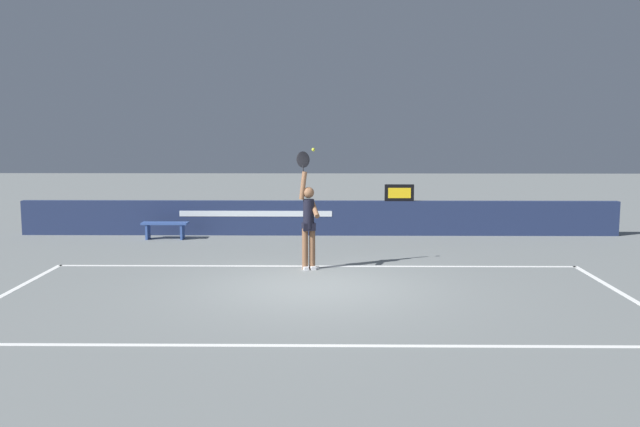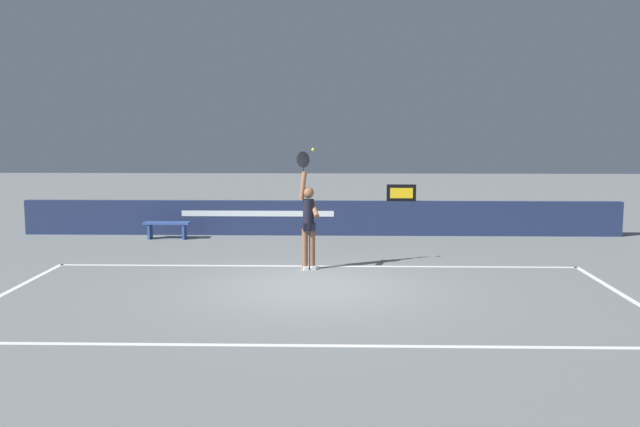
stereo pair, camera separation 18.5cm
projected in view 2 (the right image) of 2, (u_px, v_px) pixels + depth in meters
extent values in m
plane|color=slate|center=(314.00, 287.00, 13.28)|extent=(60.00, 60.00, 0.00)
cube|color=white|center=(317.00, 266.00, 15.18)|extent=(11.21, 0.12, 0.00)
cube|color=white|center=(305.00, 345.00, 9.76)|extent=(11.21, 0.12, 0.00)
cube|color=white|center=(1.00, 295.00, 12.60)|extent=(0.12, 5.58, 0.00)
cube|color=white|center=(630.00, 299.00, 12.33)|extent=(0.12, 5.58, 0.00)
cube|color=white|center=(316.00, 267.00, 15.03)|extent=(0.12, 0.30, 0.00)
cube|color=#1F2B4F|center=(321.00, 218.00, 19.33)|extent=(16.45, 0.23, 0.95)
cube|color=silver|center=(258.00, 214.00, 19.24)|extent=(4.20, 0.01, 0.16)
cube|color=black|center=(401.00, 193.00, 19.19)|extent=(0.80, 0.14, 0.45)
cube|color=yellow|center=(402.00, 193.00, 19.12)|extent=(0.62, 0.01, 0.28)
cylinder|color=brown|center=(312.00, 249.00, 14.84)|extent=(0.13, 0.13, 0.87)
cylinder|color=brown|center=(305.00, 249.00, 14.80)|extent=(0.13, 0.13, 0.87)
cube|color=white|center=(312.00, 267.00, 14.87)|extent=(0.16, 0.26, 0.07)
cube|color=white|center=(305.00, 268.00, 14.84)|extent=(0.16, 0.26, 0.07)
cylinder|color=black|center=(308.00, 214.00, 14.72)|extent=(0.23, 0.23, 0.62)
cube|color=black|center=(308.00, 226.00, 14.76)|extent=(0.31, 0.28, 0.16)
sphere|color=brown|center=(308.00, 193.00, 14.67)|extent=(0.23, 0.23, 0.23)
cylinder|color=brown|center=(303.00, 185.00, 14.62)|extent=(0.19, 0.14, 0.59)
cylinder|color=brown|center=(314.00, 209.00, 14.68)|extent=(0.23, 0.52, 0.34)
ellipsoid|color=black|center=(303.00, 160.00, 14.55)|extent=(0.32, 0.11, 0.37)
cylinder|color=black|center=(303.00, 169.00, 14.58)|extent=(0.03, 0.03, 0.18)
sphere|color=#D3E031|center=(313.00, 150.00, 14.55)|extent=(0.07, 0.07, 0.07)
cube|color=#324F95|center=(167.00, 223.00, 18.71)|extent=(1.22, 0.37, 0.05)
cube|color=#324F95|center=(150.00, 231.00, 18.75)|extent=(0.06, 0.32, 0.43)
cube|color=#324F95|center=(184.00, 231.00, 18.72)|extent=(0.06, 0.32, 0.43)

